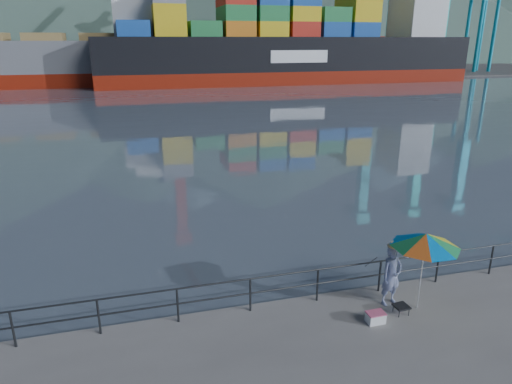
{
  "coord_description": "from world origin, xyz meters",
  "views": [
    {
      "loc": [
        -3.77,
        -9.01,
        7.22
      ],
      "look_at": [
        0.34,
        6.0,
        2.0
      ],
      "focal_mm": 32.0,
      "sensor_mm": 36.0,
      "label": 1
    }
  ],
  "objects_px": {
    "beach_umbrella": "(426,240)",
    "container_ship": "(298,48)",
    "fisherman": "(391,276)",
    "cooler_bag": "(375,318)",
    "bulk_carrier": "(60,59)"
  },
  "relations": [
    {
      "from": "beach_umbrella",
      "to": "container_ship",
      "type": "bearing_deg",
      "value": 72.5
    },
    {
      "from": "cooler_bag",
      "to": "beach_umbrella",
      "type": "bearing_deg",
      "value": 11.54
    },
    {
      "from": "fisherman",
      "to": "cooler_bag",
      "type": "relative_size",
      "value": 3.78
    },
    {
      "from": "fisherman",
      "to": "container_ship",
      "type": "height_order",
      "value": "container_ship"
    },
    {
      "from": "bulk_carrier",
      "to": "cooler_bag",
      "type": "bearing_deg",
      "value": -77.57
    },
    {
      "from": "fisherman",
      "to": "container_ship",
      "type": "xyz_separation_m",
      "value": [
        22.77,
        69.76,
        4.9
      ]
    },
    {
      "from": "bulk_carrier",
      "to": "container_ship",
      "type": "distance_m",
      "value": 40.28
    },
    {
      "from": "beach_umbrella",
      "to": "container_ship",
      "type": "distance_m",
      "value": 73.68
    },
    {
      "from": "beach_umbrella",
      "to": "container_ship",
      "type": "relative_size",
      "value": 0.04
    },
    {
      "from": "bulk_carrier",
      "to": "beach_umbrella",
      "type": "bearing_deg",
      "value": -76.42
    },
    {
      "from": "cooler_bag",
      "to": "bulk_carrier",
      "type": "xyz_separation_m",
      "value": [
        -16.42,
        74.5,
        4.04
      ]
    },
    {
      "from": "beach_umbrella",
      "to": "bulk_carrier",
      "type": "height_order",
      "value": "bulk_carrier"
    },
    {
      "from": "beach_umbrella",
      "to": "bulk_carrier",
      "type": "xyz_separation_m",
      "value": [
        -17.92,
        74.17,
        2.08
      ]
    },
    {
      "from": "beach_umbrella",
      "to": "bulk_carrier",
      "type": "distance_m",
      "value": 76.34
    },
    {
      "from": "cooler_bag",
      "to": "container_ship",
      "type": "height_order",
      "value": "container_ship"
    }
  ]
}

